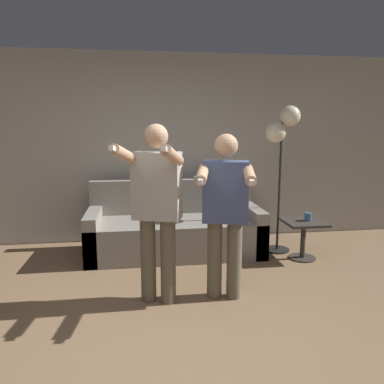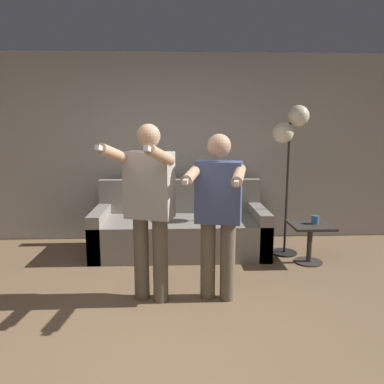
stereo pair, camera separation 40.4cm
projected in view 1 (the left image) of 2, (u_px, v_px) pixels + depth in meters
The scene contains 9 objects.
ground_plane at pixel (175, 345), 2.79m from camera, with size 16.00×16.00×0.00m, color #846647.
wall_back at pixel (156, 149), 5.24m from camera, with size 10.00×0.05×2.60m.
couch at pixel (175, 231), 4.82m from camera, with size 2.18×0.92×0.90m.
person_left at pixel (157, 202), 3.32m from camera, with size 0.62×0.76×1.63m.
person_right at pixel (225, 207), 3.41m from camera, with size 0.58×0.75×1.55m.
cat at pixel (215, 173), 5.12m from camera, with size 0.50×0.14×0.18m.
floor_lamp at pixel (282, 134), 4.66m from camera, with size 0.44×0.32×1.86m.
side_table at pixel (303, 232), 4.56m from camera, with size 0.47×0.47×0.47m.
cup at pixel (308, 217), 4.56m from camera, with size 0.09×0.09×0.10m.
Camera 1 is at (-0.24, -2.54, 1.61)m, focal length 35.00 mm.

